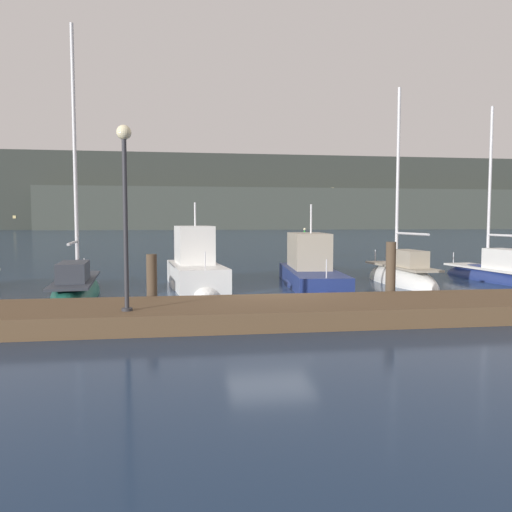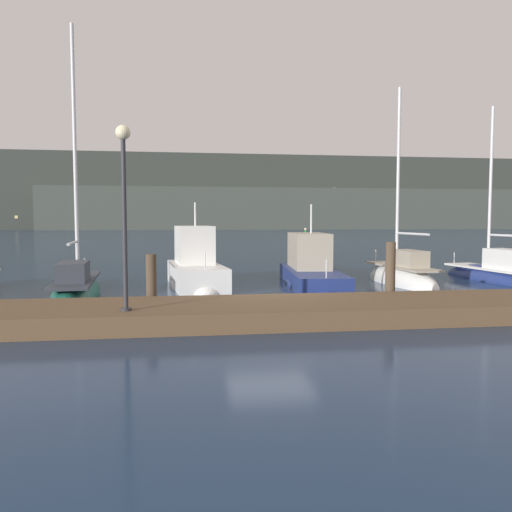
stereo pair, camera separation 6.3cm
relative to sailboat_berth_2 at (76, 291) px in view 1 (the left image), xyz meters
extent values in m
plane|color=#192D4C|center=(5.99, -2.58, -0.13)|extent=(400.00, 400.00, 0.00)
cube|color=brown|center=(5.99, -5.01, 0.09)|extent=(30.09, 2.80, 0.45)
cylinder|color=#4C3D2D|center=(2.64, -3.36, 0.64)|extent=(0.28, 0.28, 1.54)
cylinder|color=#4C3D2D|center=(9.34, -3.36, 0.78)|extent=(0.28, 0.28, 1.83)
ellipsoid|color=#195647|center=(-0.01, 0.05, -0.13)|extent=(1.99, 6.18, 1.31)
cube|color=#333842|center=(-0.01, 0.05, 0.38)|extent=(1.67, 5.19, 0.08)
cube|color=#333842|center=(0.07, -0.67, 0.71)|extent=(1.03, 2.01, 0.59)
cylinder|color=silver|center=(-0.05, 0.53, 4.55)|extent=(0.12, 0.12, 8.34)
cylinder|color=silver|center=(0.06, -0.62, 1.61)|extent=(0.32, 2.31, 0.09)
cylinder|color=silver|center=(-0.28, 2.83, 0.63)|extent=(0.04, 0.04, 0.50)
ellipsoid|color=white|center=(3.93, 1.60, -0.13)|extent=(2.45, 5.38, 1.31)
cube|color=white|center=(3.93, 1.60, 0.29)|extent=(2.25, 4.85, 0.83)
cube|color=silver|center=(3.87, 2.12, 1.41)|extent=(1.52, 2.42, 1.41)
cube|color=black|center=(3.74, 3.15, 1.62)|extent=(1.14, 0.40, 0.63)
cylinder|color=silver|center=(3.91, 1.70, 2.54)|extent=(0.07, 0.07, 0.87)
cylinder|color=silver|center=(4.18, -0.57, 1.00)|extent=(0.04, 0.04, 0.60)
ellipsoid|color=navy|center=(8.25, 1.41, -0.13)|extent=(2.49, 6.95, 1.01)
cube|color=navy|center=(8.25, 1.41, 0.17)|extent=(2.28, 6.26, 0.60)
cube|color=#A39984|center=(8.31, 2.09, 1.15)|extent=(1.55, 3.10, 1.36)
cube|color=black|center=(8.42, 3.45, 1.35)|extent=(1.17, 0.36, 0.60)
cylinder|color=silver|center=(8.26, 1.55, 2.37)|extent=(0.07, 0.07, 1.10)
cylinder|color=silver|center=(8.01, -1.44, 0.77)|extent=(0.04, 0.04, 0.60)
ellipsoid|color=white|center=(11.75, 1.26, -0.13)|extent=(1.51, 5.20, 1.58)
cube|color=#A39984|center=(11.75, 1.26, 0.56)|extent=(1.27, 4.36, 0.08)
cube|color=#A39984|center=(11.78, 0.64, 0.90)|extent=(0.84, 1.68, 0.61)
cylinder|color=silver|center=(11.73, 1.67, 3.98)|extent=(0.12, 0.12, 6.85)
cylinder|color=silver|center=(11.78, 0.48, 1.82)|extent=(0.19, 2.39, 0.09)
cylinder|color=silver|center=(11.65, 3.62, 0.81)|extent=(0.04, 0.04, 0.50)
ellipsoid|color=navy|center=(16.06, 1.79, -0.13)|extent=(2.09, 6.23, 1.26)
cube|color=silver|center=(16.06, 1.79, 0.35)|extent=(1.76, 5.23, 0.08)
cube|color=silver|center=(16.12, 1.06, 0.79)|extent=(1.11, 2.03, 0.80)
cylinder|color=silver|center=(16.02, 2.28, 3.66)|extent=(0.12, 0.12, 6.61)
cylinder|color=silver|center=(16.12, 0.97, 1.72)|extent=(0.31, 2.62, 0.09)
cylinder|color=silver|center=(15.82, 4.60, 0.60)|extent=(0.04, 0.04, 0.50)
cylinder|color=green|center=(10.98, 13.69, -0.05)|extent=(1.11, 1.11, 0.16)
cylinder|color=green|center=(10.98, 13.69, 0.63)|extent=(0.74, 0.74, 1.20)
cone|color=green|center=(10.98, 13.69, 1.48)|extent=(0.52, 0.52, 0.50)
sphere|color=#F9EAB7|center=(10.98, 13.69, 1.78)|extent=(0.16, 0.16, 0.16)
cylinder|color=#2D2D33|center=(2.25, -5.68, 0.35)|extent=(0.24, 0.24, 0.06)
cylinder|color=#2D2D33|center=(2.25, -5.68, 2.22)|extent=(0.10, 0.10, 3.67)
sphere|color=#F9EAB7|center=(2.25, -5.68, 4.19)|extent=(0.32, 0.32, 0.32)
cube|color=#333833|center=(5.99, 136.27, 10.84)|extent=(240.00, 16.00, 21.94)
cube|color=#3F463F|center=(35.79, 126.27, 5.80)|extent=(144.00, 10.00, 11.87)
cube|color=#F4DB8C|center=(-8.27, 128.22, 1.68)|extent=(0.80, 0.10, 0.80)
cube|color=#F4DB8C|center=(39.62, 128.22, 10.36)|extent=(0.80, 0.10, 0.80)
cube|color=#F4DB8C|center=(47.45, 128.22, 11.87)|extent=(0.80, 0.10, 0.80)
cube|color=#F4DB8C|center=(25.28, 128.22, 11.77)|extent=(0.80, 0.10, 0.80)
cube|color=#F4DB8C|center=(-34.87, 128.22, 6.23)|extent=(0.80, 0.10, 0.80)
cube|color=#F4DB8C|center=(-42.65, 128.22, 3.42)|extent=(0.80, 0.10, 0.80)
cube|color=#F4DB8C|center=(-24.05, 128.22, 3.10)|extent=(0.80, 0.10, 0.80)
cube|color=#F4DB8C|center=(57.67, 128.22, 8.32)|extent=(0.80, 0.10, 0.80)
cube|color=#F4DB8C|center=(30.15, 128.22, 3.35)|extent=(0.80, 0.10, 0.80)
cube|color=#F4DB8C|center=(-0.31, 128.22, 9.69)|extent=(0.80, 0.10, 0.80)
cube|color=#F4DB8C|center=(-22.78, 128.22, 9.06)|extent=(0.80, 0.10, 0.80)
camera|label=1|loc=(3.52, -16.83, 2.29)|focal=35.00mm
camera|label=2|loc=(3.58, -16.84, 2.29)|focal=35.00mm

